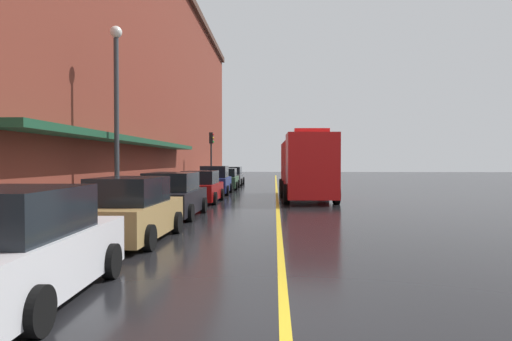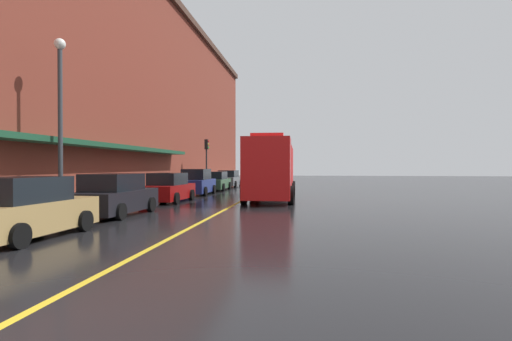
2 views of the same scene
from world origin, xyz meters
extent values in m
plane|color=black|center=(0.00, 25.00, 0.00)|extent=(112.00, 112.00, 0.00)
cube|color=gray|center=(-6.20, 25.00, 0.07)|extent=(2.40, 70.00, 0.15)
cube|color=gold|center=(0.00, 25.00, 0.00)|extent=(0.16, 70.00, 0.01)
cube|color=maroon|center=(-12.33, 24.00, 8.12)|extent=(9.86, 64.00, 16.24)
cube|color=#19472D|center=(-6.85, 16.00, 3.10)|extent=(1.20, 22.40, 0.24)
cube|color=silver|center=(-4.01, 0.77, 0.61)|extent=(1.97, 4.49, 0.87)
cube|color=black|center=(-4.01, 0.55, 1.40)|extent=(1.72, 2.49, 0.71)
cylinder|color=black|center=(-4.98, 2.11, 0.32)|extent=(0.24, 0.65, 0.64)
cylinder|color=black|center=(-3.14, 2.17, 0.32)|extent=(0.24, 0.65, 0.64)
cylinder|color=black|center=(-3.05, -0.57, 0.32)|extent=(0.24, 0.65, 0.64)
cube|color=#A5844C|center=(-3.97, 6.04, 0.60)|extent=(1.86, 4.36, 0.85)
cube|color=black|center=(-3.97, 5.82, 1.37)|extent=(1.62, 2.42, 0.70)
cylinder|color=black|center=(-4.79, 7.40, 0.32)|extent=(0.24, 0.65, 0.64)
cylinder|color=black|center=(-3.05, 7.35, 0.32)|extent=(0.24, 0.65, 0.64)
cylinder|color=black|center=(-4.88, 4.73, 0.32)|extent=(0.24, 0.65, 0.64)
cylinder|color=black|center=(-3.14, 4.67, 0.32)|extent=(0.24, 0.65, 0.64)
cube|color=black|center=(-4.04, 11.22, 0.60)|extent=(1.92, 4.45, 0.84)
cube|color=black|center=(-4.04, 11.00, 1.37)|extent=(1.70, 2.46, 0.69)
cylinder|color=black|center=(-4.95, 12.61, 0.32)|extent=(0.23, 0.64, 0.64)
cylinder|color=black|center=(-3.08, 12.57, 0.32)|extent=(0.23, 0.64, 0.64)
cylinder|color=black|center=(-5.00, 9.87, 0.32)|extent=(0.23, 0.64, 0.64)
cylinder|color=black|center=(-3.13, 9.83, 0.32)|extent=(0.23, 0.64, 0.64)
cube|color=maroon|center=(-3.92, 17.16, 0.58)|extent=(1.81, 4.21, 0.81)
cube|color=black|center=(-3.93, 16.95, 1.32)|extent=(1.60, 2.33, 0.66)
cylinder|color=black|center=(-4.77, 18.47, 0.32)|extent=(0.23, 0.64, 0.64)
cylinder|color=black|center=(-3.02, 18.44, 0.32)|extent=(0.23, 0.64, 0.64)
cylinder|color=black|center=(-4.82, 15.88, 0.32)|extent=(0.23, 0.64, 0.64)
cylinder|color=black|center=(-3.07, 15.85, 0.32)|extent=(0.23, 0.64, 0.64)
cube|color=navy|center=(-3.98, 22.96, 0.63)|extent=(1.80, 4.15, 0.91)
cube|color=black|center=(-3.98, 22.75, 1.45)|extent=(1.60, 2.29, 0.74)
cylinder|color=black|center=(-4.88, 24.23, 0.32)|extent=(0.23, 0.64, 0.64)
cylinder|color=black|center=(-3.11, 24.25, 0.32)|extent=(0.23, 0.64, 0.64)
cylinder|color=black|center=(-4.85, 21.67, 0.32)|extent=(0.23, 0.64, 0.64)
cylinder|color=black|center=(-3.08, 21.69, 0.32)|extent=(0.23, 0.64, 0.64)
cube|color=#2D5133|center=(-3.86, 28.18, 0.56)|extent=(1.82, 4.56, 0.77)
cube|color=black|center=(-3.86, 27.96, 1.26)|extent=(1.60, 2.52, 0.63)
cylinder|color=black|center=(-4.76, 29.57, 0.32)|extent=(0.23, 0.64, 0.64)
cylinder|color=black|center=(-3.02, 29.60, 0.32)|extent=(0.23, 0.64, 0.64)
cylinder|color=black|center=(-4.70, 26.76, 0.32)|extent=(0.23, 0.64, 0.64)
cylinder|color=black|center=(-2.96, 26.80, 0.32)|extent=(0.23, 0.64, 0.64)
cube|color=#595B60|center=(-3.90, 33.84, 0.57)|extent=(1.78, 4.81, 0.80)
cube|color=black|center=(-3.90, 33.60, 1.30)|extent=(1.59, 2.65, 0.65)
cylinder|color=black|center=(-4.80, 35.32, 0.32)|extent=(0.22, 0.64, 0.64)
cylinder|color=black|center=(-3.03, 35.33, 0.32)|extent=(0.22, 0.64, 0.64)
cylinder|color=black|center=(-4.78, 32.35, 0.32)|extent=(0.22, 0.64, 0.64)
cylinder|color=black|center=(-3.01, 32.36, 0.32)|extent=(0.22, 0.64, 0.64)
cube|color=red|center=(1.69, 16.45, 1.91)|extent=(2.51, 2.63, 3.21)
cube|color=red|center=(1.58, 21.24, 1.78)|extent=(2.59, 6.32, 2.95)
cube|color=red|center=(1.69, 16.45, 3.63)|extent=(1.73, 0.64, 0.24)
cylinder|color=black|center=(2.93, 16.57, 0.50)|extent=(0.32, 1.01, 1.00)
cylinder|color=black|center=(0.44, 16.51, 0.50)|extent=(0.32, 1.01, 1.00)
cylinder|color=black|center=(2.84, 20.48, 0.50)|extent=(0.32, 1.01, 1.00)
cylinder|color=black|center=(0.36, 20.43, 0.50)|extent=(0.32, 1.01, 1.00)
cylinder|color=black|center=(2.79, 23.02, 0.50)|extent=(0.32, 1.01, 1.00)
cylinder|color=black|center=(0.30, 22.97, 0.50)|extent=(0.32, 1.01, 1.00)
cylinder|color=#4C4C51|center=(-5.35, 14.89, 0.68)|extent=(0.07, 0.07, 1.05)
cube|color=black|center=(-5.35, 14.89, 1.34)|extent=(0.14, 0.18, 0.28)
cylinder|color=#4C4C51|center=(-5.35, 34.58, 0.68)|extent=(0.07, 0.07, 1.05)
cube|color=black|center=(-5.35, 34.58, 1.34)|extent=(0.14, 0.18, 0.28)
cylinder|color=#4C4C51|center=(-5.35, 5.26, 0.68)|extent=(0.07, 0.07, 1.05)
cube|color=black|center=(-5.35, 5.26, 1.34)|extent=(0.14, 0.18, 0.28)
cylinder|color=#33383D|center=(-5.95, 10.43, 3.40)|extent=(0.18, 0.18, 6.50)
sphere|color=white|center=(-5.95, 10.43, 6.87)|extent=(0.44, 0.44, 0.44)
cylinder|color=#232326|center=(-5.30, 30.49, 1.85)|extent=(0.14, 0.14, 3.40)
cube|color=black|center=(-5.30, 30.49, 4.00)|extent=(0.28, 0.36, 0.90)
sphere|color=red|center=(-5.14, 30.49, 4.30)|extent=(0.16, 0.16, 0.16)
sphere|color=gold|center=(-5.14, 30.49, 4.00)|extent=(0.16, 0.16, 0.16)
sphere|color=green|center=(-5.14, 30.49, 3.70)|extent=(0.16, 0.16, 0.16)
camera|label=1|loc=(-0.14, -5.93, 2.16)|focal=31.65mm
camera|label=2|loc=(3.83, -3.94, 2.01)|focal=27.43mm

